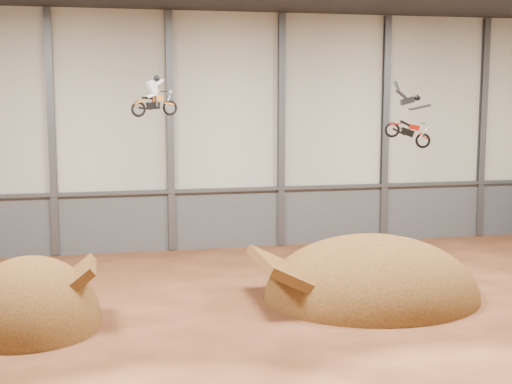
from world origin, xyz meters
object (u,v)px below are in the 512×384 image
landing_ramp (371,297)px  fmx_rider_b (406,115)px  fmx_rider_a (154,94)px  takeoff_ramp (31,326)px

landing_ramp → fmx_rider_b: (1.01, -0.97, 8.33)m
fmx_rider_a → fmx_rider_b: (10.52, -3.16, -0.90)m
takeoff_ramp → landing_ramp: bearing=3.5°
landing_ramp → fmx_rider_b: fmx_rider_b is taller
fmx_rider_b → fmx_rider_a: bearing=175.7°
takeoff_ramp → fmx_rider_a: size_ratio=3.01×
landing_ramp → fmx_rider_a: fmx_rider_a is taller
fmx_rider_a → fmx_rider_b: 11.02m
landing_ramp → fmx_rider_a: bearing=167.0°
fmx_rider_a → fmx_rider_b: bearing=-34.1°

